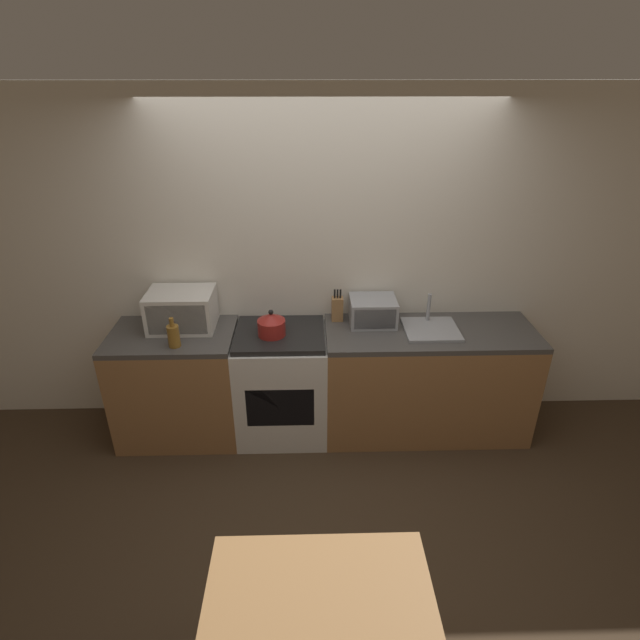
{
  "coord_description": "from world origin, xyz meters",
  "views": [
    {
      "loc": [
        -0.12,
        -2.44,
        2.67
      ],
      "look_at": [
        -0.03,
        0.76,
        1.05
      ],
      "focal_mm": 28.0,
      "sensor_mm": 36.0,
      "label": 1
    }
  ],
  "objects_px": {
    "kettle": "(271,324)",
    "toaster_oven": "(373,311)",
    "stove_range": "(282,383)",
    "microwave": "(182,310)",
    "bottle": "(174,335)",
    "dining_table": "(320,628)"
  },
  "relations": [
    {
      "from": "kettle",
      "to": "toaster_oven",
      "type": "height_order",
      "value": "kettle"
    },
    {
      "from": "toaster_oven",
      "to": "dining_table",
      "type": "distance_m",
      "value": 2.29
    },
    {
      "from": "stove_range",
      "to": "bottle",
      "type": "distance_m",
      "value": 0.93
    },
    {
      "from": "microwave",
      "to": "dining_table",
      "type": "bearing_deg",
      "value": -65.75
    },
    {
      "from": "stove_range",
      "to": "kettle",
      "type": "xyz_separation_m",
      "value": [
        -0.06,
        -0.03,
        0.54
      ]
    },
    {
      "from": "bottle",
      "to": "toaster_oven",
      "type": "distance_m",
      "value": 1.48
    },
    {
      "from": "toaster_oven",
      "to": "stove_range",
      "type": "bearing_deg",
      "value": -168.83
    },
    {
      "from": "kettle",
      "to": "microwave",
      "type": "distance_m",
      "value": 0.7
    },
    {
      "from": "kettle",
      "to": "microwave",
      "type": "xyz_separation_m",
      "value": [
        -0.68,
        0.14,
        0.06
      ]
    },
    {
      "from": "bottle",
      "to": "toaster_oven",
      "type": "relative_size",
      "value": 0.63
    },
    {
      "from": "kettle",
      "to": "stove_range",
      "type": "bearing_deg",
      "value": 30.79
    },
    {
      "from": "kettle",
      "to": "bottle",
      "type": "xyz_separation_m",
      "value": [
        -0.68,
        -0.15,
        -0.0
      ]
    },
    {
      "from": "kettle",
      "to": "bottle",
      "type": "bearing_deg",
      "value": -167.47
    },
    {
      "from": "kettle",
      "to": "toaster_oven",
      "type": "distance_m",
      "value": 0.79
    },
    {
      "from": "stove_range",
      "to": "kettle",
      "type": "relative_size",
      "value": 4.36
    },
    {
      "from": "toaster_oven",
      "to": "dining_table",
      "type": "relative_size",
      "value": 0.38
    },
    {
      "from": "kettle",
      "to": "dining_table",
      "type": "xyz_separation_m",
      "value": [
        0.3,
        -2.04,
        -0.32
      ]
    },
    {
      "from": "microwave",
      "to": "dining_table",
      "type": "height_order",
      "value": "microwave"
    },
    {
      "from": "dining_table",
      "to": "microwave",
      "type": "bearing_deg",
      "value": 114.25
    },
    {
      "from": "kettle",
      "to": "microwave",
      "type": "bearing_deg",
      "value": 168.07
    },
    {
      "from": "bottle",
      "to": "kettle",
      "type": "bearing_deg",
      "value": 12.53
    },
    {
      "from": "bottle",
      "to": "dining_table",
      "type": "xyz_separation_m",
      "value": [
        0.98,
        -1.89,
        -0.32
      ]
    }
  ]
}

